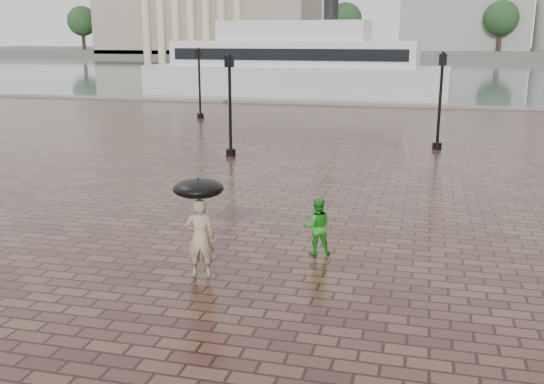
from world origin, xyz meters
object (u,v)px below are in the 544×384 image
Objects in this scene: adult_pedestrian at (200,238)px; ferry_near at (294,65)px; child_pedestrian at (317,226)px; street_lamps at (280,94)px.

ferry_near reaches higher than adult_pedestrian.
ferry_near is (-7.16, 42.91, 1.82)m from adult_pedestrian.
child_pedestrian is (2.26, 1.99, -0.17)m from adult_pedestrian.
child_pedestrian is (4.99, -16.98, -1.62)m from street_lamps.
street_lamps is at bearing -98.65° from adult_pedestrian.
adult_pedestrian is at bearing -81.80° from street_lamps.
street_lamps is 10.87× the size of child_pedestrian.
ferry_near is at bearing -93.21° from child_pedestrian.
adult_pedestrian is 3.02m from child_pedestrian.
adult_pedestrian is (2.73, -18.97, -1.44)m from street_lamps.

